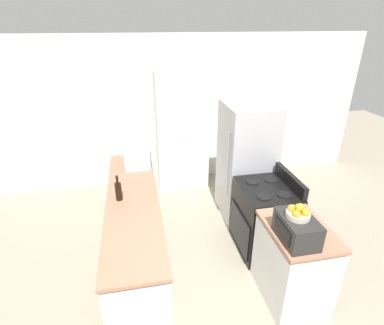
# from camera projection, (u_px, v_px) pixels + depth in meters

# --- Properties ---
(wall_back) EXTENTS (7.00, 0.06, 2.60)m
(wall_back) POSITION_uv_depth(u_px,v_px,m) (175.00, 112.00, 5.32)
(wall_back) COLOR silver
(wall_back) RESTS_ON ground_plane
(counter_left) EXTENTS (0.60, 2.58, 0.91)m
(counter_left) POSITION_uv_depth(u_px,v_px,m) (136.00, 231.00, 3.68)
(counter_left) COLOR silver
(counter_left) RESTS_ON ground_plane
(counter_right) EXTENTS (0.60, 0.79, 0.91)m
(counter_right) POSITION_uv_depth(u_px,v_px,m) (293.00, 264.00, 3.17)
(counter_right) COLOR silver
(counter_right) RESTS_ON ground_plane
(pantry_cabinet) EXTENTS (0.88, 0.48, 2.07)m
(pantry_cabinet) POSITION_uv_depth(u_px,v_px,m) (182.00, 131.00, 5.20)
(pantry_cabinet) COLOR silver
(pantry_cabinet) RESTS_ON ground_plane
(stove) EXTENTS (0.66, 0.77, 1.07)m
(stove) POSITION_uv_depth(u_px,v_px,m) (264.00, 218.00, 3.88)
(stove) COLOR black
(stove) RESTS_ON ground_plane
(refrigerator) EXTENTS (0.71, 0.78, 1.75)m
(refrigerator) POSITION_uv_depth(u_px,v_px,m) (246.00, 162.00, 4.43)
(refrigerator) COLOR #A3A3A8
(refrigerator) RESTS_ON ground_plane
(microwave) EXTENTS (0.36, 0.45, 0.29)m
(microwave) POSITION_uv_depth(u_px,v_px,m) (137.00, 155.00, 4.22)
(microwave) COLOR #B2B2B7
(microwave) RESTS_ON counter_left
(wine_bottle) EXTENTS (0.07, 0.07, 0.31)m
(wine_bottle) POSITION_uv_depth(u_px,v_px,m) (118.00, 191.00, 3.40)
(wine_bottle) COLOR black
(wine_bottle) RESTS_ON counter_left
(toaster_oven) EXTENTS (0.30, 0.43, 0.25)m
(toaster_oven) POSITION_uv_depth(u_px,v_px,m) (297.00, 229.00, 2.77)
(toaster_oven) COLOR black
(toaster_oven) RESTS_ON counter_right
(fruit_bowl) EXTENTS (0.22, 0.22, 0.14)m
(fruit_bowl) POSITION_uv_depth(u_px,v_px,m) (298.00, 212.00, 2.71)
(fruit_bowl) COLOR #B2A893
(fruit_bowl) RESTS_ON toaster_oven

